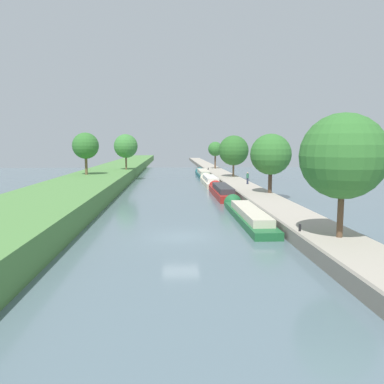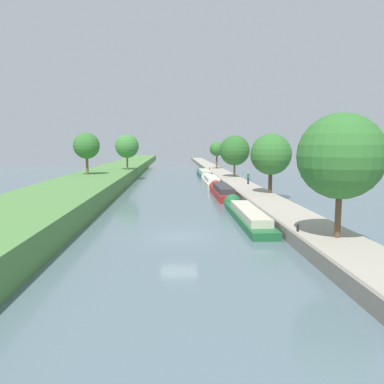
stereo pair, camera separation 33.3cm
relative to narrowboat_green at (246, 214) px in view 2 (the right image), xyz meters
name	(u,v)px [view 2 (the right image)]	position (x,y,z in m)	size (l,w,h in m)	color
ground_plane	(179,237)	(-5.73, -6.02, -0.46)	(160.00, 160.00, 0.00)	slate
left_grassy_bank	(8,225)	(-17.19, -6.02, 0.49)	(8.56, 260.00, 1.91)	#518442
right_towpath	(309,229)	(3.37, -6.02, -0.05)	(3.82, 260.00, 0.83)	#A89E8E
stone_quay	(281,229)	(1.33, -6.02, -0.02)	(0.25, 260.00, 0.88)	gray
narrowboat_green	(246,214)	(0.00, 0.00, 0.00)	(1.95, 14.93, 1.85)	#1E6033
narrowboat_red	(222,191)	(-0.16, 15.01, 0.12)	(1.97, 12.98, 1.96)	maroon
narrowboat_cream	(210,181)	(-0.25, 28.63, 0.11)	(2.08, 13.40, 2.03)	beige
narrowboat_teal	(204,174)	(-0.04, 44.21, 0.08)	(2.06, 15.38, 2.00)	#195B60
tree_rightbank_near	(341,156)	(3.58, -10.08, 5.15)	(5.00, 5.00, 7.29)	brown
tree_rightbank_midnear	(271,154)	(4.83, 10.97, 4.70)	(4.59, 4.59, 6.65)	#4C3828
tree_rightbank_midfar	(235,150)	(4.27, 33.16, 4.79)	(5.04, 5.04, 6.95)	brown
tree_rightbank_far	(217,149)	(3.77, 55.52, 4.74)	(3.24, 3.24, 6.03)	brown
tree_leftbank_downstream	(86,146)	(-18.61, 25.15, 5.60)	(3.79, 3.79, 6.07)	brown
tree_leftbank_upstream	(127,146)	(-14.10, 36.29, 5.50)	(4.11, 4.11, 6.12)	brown
person_walking	(248,178)	(4.24, 20.81, 1.24)	(0.34, 0.34, 1.66)	#282D42
mooring_bollard_near	(298,228)	(1.76, -8.39, 0.59)	(0.16, 0.16, 0.45)	black
mooring_bollard_far	(210,169)	(1.76, 51.06, 0.59)	(0.16, 0.16, 0.45)	black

